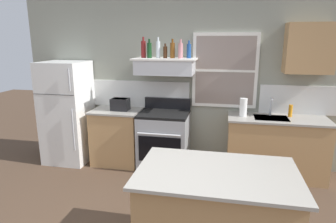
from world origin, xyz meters
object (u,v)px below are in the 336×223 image
(bottle_dark_green_wine, at_px, (149,50))
(bottle_blue_liqueur, at_px, (189,51))
(bottle_amber_wine, at_px, (172,50))
(bottle_red_label_wine, at_px, (143,49))
(bottle_rose_pink, at_px, (181,50))
(toaster, at_px, (120,104))
(bottle_brown_stout, at_px, (165,52))
(stove_range, at_px, (164,140))
(kitchen_island, at_px, (215,217))
(bottle_clear_tall, at_px, (158,49))
(paper_towel_roll, at_px, (243,107))
(dish_soap_bottle, at_px, (290,111))
(refrigerator, at_px, (67,112))

(bottle_dark_green_wine, height_order, bottle_blue_liqueur, bottle_dark_green_wine)
(bottle_amber_wine, bearing_deg, bottle_red_label_wine, 175.63)
(bottle_dark_green_wine, height_order, bottle_rose_pink, bottle_dark_green_wine)
(toaster, height_order, bottle_brown_stout, bottle_brown_stout)
(stove_range, height_order, kitchen_island, stove_range)
(bottle_red_label_wine, distance_m, bottle_amber_wine, 0.46)
(toaster, relative_size, bottle_blue_liqueur, 1.13)
(bottle_rose_pink, relative_size, kitchen_island, 0.20)
(kitchen_island, bearing_deg, bottle_blue_liqueur, 104.60)
(bottle_brown_stout, bearing_deg, bottle_clear_tall, 168.67)
(toaster, height_order, bottle_rose_pink, bottle_rose_pink)
(bottle_clear_tall, distance_m, paper_towel_roll, 1.55)
(bottle_rose_pink, height_order, dish_soap_bottle, bottle_rose_pink)
(bottle_red_label_wine, bearing_deg, refrigerator, -174.00)
(bottle_brown_stout, bearing_deg, bottle_red_label_wine, 173.89)
(bottle_dark_green_wine, bearing_deg, paper_towel_roll, -1.50)
(toaster, bearing_deg, bottle_blue_liqueur, 5.66)
(toaster, bearing_deg, paper_towel_roll, 0.20)
(bottle_brown_stout, relative_size, dish_soap_bottle, 1.21)
(stove_range, xyz_separation_m, dish_soap_bottle, (1.88, 0.14, 0.54))
(dish_soap_bottle, bearing_deg, bottle_blue_liqueur, 179.97)
(bottle_dark_green_wine, xyz_separation_m, bottle_blue_liqueur, (0.60, 0.06, -0.01))
(kitchen_island, bearing_deg, bottle_rose_pink, 108.12)
(bottle_amber_wine, relative_size, bottle_rose_pink, 1.03)
(bottle_blue_liqueur, bearing_deg, dish_soap_bottle, -0.03)
(refrigerator, distance_m, stove_range, 1.69)
(bottle_dark_green_wine, xyz_separation_m, paper_towel_roll, (1.44, -0.04, -0.82))
(stove_range, bearing_deg, bottle_amber_wine, 33.90)
(bottle_blue_liqueur, relative_size, kitchen_island, 0.19)
(bottle_dark_green_wine, relative_size, bottle_rose_pink, 1.02)
(refrigerator, relative_size, paper_towel_roll, 6.21)
(bottle_red_label_wine, bearing_deg, bottle_blue_liqueur, 1.95)
(bottle_red_label_wine, bearing_deg, kitchen_island, -58.78)
(refrigerator, bearing_deg, bottle_dark_green_wine, 3.97)
(kitchen_island, bearing_deg, bottle_brown_stout, 113.89)
(bottle_amber_wine, distance_m, bottle_blue_liqueur, 0.25)
(paper_towel_roll, relative_size, kitchen_island, 0.19)
(bottle_dark_green_wine, relative_size, bottle_brown_stout, 1.31)
(refrigerator, height_order, stove_range, refrigerator)
(stove_range, xyz_separation_m, bottle_red_label_wine, (-0.35, 0.11, 1.41))
(bottle_amber_wine, bearing_deg, refrigerator, -176.70)
(bottle_dark_green_wine, distance_m, bottle_rose_pink, 0.48)
(refrigerator, bearing_deg, bottle_blue_liqueur, 4.59)
(toaster, xyz_separation_m, kitchen_island, (1.63, -1.97, -0.55))
(refrigerator, height_order, bottle_amber_wine, bottle_amber_wine)
(refrigerator, relative_size, bottle_rose_pink, 6.01)
(bottle_red_label_wine, xyz_separation_m, bottle_rose_pink, (0.59, -0.05, -0.02))
(bottle_amber_wine, bearing_deg, bottle_blue_liqueur, 13.88)
(bottle_brown_stout, distance_m, dish_soap_bottle, 2.05)
(bottle_amber_wine, bearing_deg, dish_soap_bottle, 1.90)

